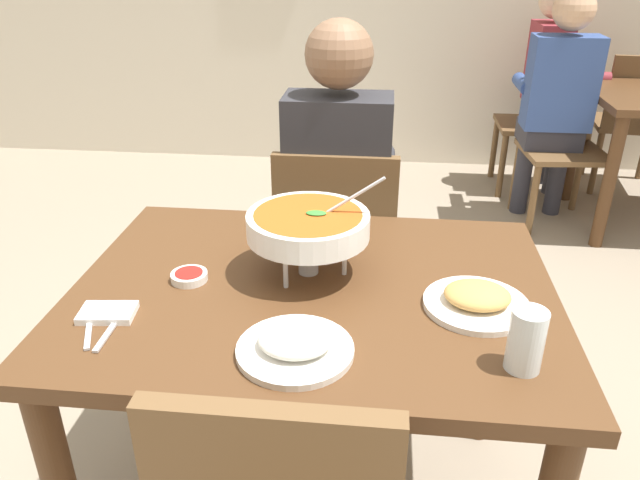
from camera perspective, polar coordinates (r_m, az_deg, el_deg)
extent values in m
cube|color=#51331C|center=(1.49, -0.62, -4.96)|extent=(1.16, 0.86, 0.04)
cylinder|color=#51331C|center=(2.11, -13.63, -7.81)|extent=(0.07, 0.07, 0.73)
cylinder|color=#51331C|center=(2.04, 15.62, -9.52)|extent=(0.07, 0.07, 0.73)
cube|color=brown|center=(2.35, 1.73, -1.36)|extent=(0.44, 0.44, 0.03)
cube|color=brown|center=(2.06, 1.37, 1.98)|extent=(0.42, 0.04, 0.45)
cylinder|color=brown|center=(2.62, 6.16, -4.01)|extent=(0.04, 0.04, 0.42)
cylinder|color=brown|center=(2.64, -2.12, -3.58)|extent=(0.04, 0.04, 0.42)
cylinder|color=brown|center=(2.30, 6.06, -8.78)|extent=(0.04, 0.04, 0.42)
cylinder|color=brown|center=(2.32, -3.45, -8.23)|extent=(0.04, 0.04, 0.42)
cylinder|color=#2D2D38|center=(2.46, 4.03, -5.59)|extent=(0.10, 0.10, 0.45)
cylinder|color=#2D2D38|center=(2.48, -0.61, -5.34)|extent=(0.10, 0.10, 0.45)
cube|color=#2D2D38|center=(2.29, 1.72, 0.06)|extent=(0.32, 0.32, 0.12)
cube|color=#2D2D33|center=(2.10, 1.65, 6.71)|extent=(0.36, 0.20, 0.50)
sphere|color=#846047|center=(2.01, 1.80, 16.99)|extent=(0.22, 0.22, 0.22)
cylinder|color=#2D2D33|center=(2.30, 6.05, 7.01)|extent=(0.08, 0.28, 0.08)
cylinder|color=#2D2D33|center=(2.32, -1.93, 7.33)|extent=(0.08, 0.28, 0.08)
cylinder|color=silver|center=(1.51, 2.30, -1.55)|extent=(0.01, 0.01, 0.10)
cylinder|color=silver|center=(1.59, -2.36, 0.00)|extent=(0.01, 0.01, 0.10)
cylinder|color=silver|center=(1.45, -3.25, -2.71)|extent=(0.01, 0.01, 0.10)
torus|color=silver|center=(1.49, -1.11, 0.32)|extent=(0.21, 0.21, 0.01)
cylinder|color=#B2B2B7|center=(1.53, -1.09, -2.44)|extent=(0.05, 0.05, 0.04)
cone|color=orange|center=(1.51, -1.10, -1.38)|extent=(0.02, 0.02, 0.04)
cylinder|color=white|center=(1.48, -1.12, 1.37)|extent=(0.30, 0.30, 0.06)
cylinder|color=#B75119|center=(1.47, -1.13, 2.26)|extent=(0.26, 0.26, 0.01)
ellipsoid|color=#388433|center=(1.46, -0.36, 2.54)|extent=(0.05, 0.03, 0.01)
cylinder|color=silver|center=(1.46, 2.46, 3.67)|extent=(0.18, 0.01, 0.13)
cylinder|color=white|center=(1.25, -2.35, -10.24)|extent=(0.24, 0.24, 0.01)
ellipsoid|color=white|center=(1.24, -2.37, -9.29)|extent=(0.15, 0.13, 0.04)
cylinder|color=white|center=(1.44, 14.40, -5.87)|extent=(0.24, 0.24, 0.01)
ellipsoid|color=tan|center=(1.42, 14.51, -5.00)|extent=(0.15, 0.13, 0.04)
cylinder|color=white|center=(1.53, -12.14, -3.37)|extent=(0.09, 0.09, 0.02)
cylinder|color=maroon|center=(1.53, -12.17, -3.07)|extent=(0.07, 0.07, 0.01)
cube|color=white|center=(1.44, -19.26, -6.45)|extent=(0.13, 0.09, 0.02)
cube|color=silver|center=(1.42, -20.79, -7.58)|extent=(0.07, 0.16, 0.01)
cube|color=silver|center=(1.39, -18.93, -7.79)|extent=(0.01, 0.17, 0.01)
cylinder|color=silver|center=(1.24, 18.73, -8.88)|extent=(0.07, 0.07, 0.13)
cylinder|color=gold|center=(1.25, 18.59, -9.63)|extent=(0.06, 0.06, 0.08)
cylinder|color=#51331C|center=(3.58, 25.40, 4.82)|extent=(0.07, 0.07, 0.73)
cylinder|color=#51331C|center=(4.19, 22.72, 8.23)|extent=(0.07, 0.07, 0.73)
cube|color=brown|center=(3.78, 21.79, 7.65)|extent=(0.47, 0.47, 0.03)
cube|color=brown|center=(3.90, 21.46, 11.95)|extent=(0.42, 0.07, 0.45)
cylinder|color=brown|center=(3.62, 19.31, 3.47)|extent=(0.04, 0.04, 0.42)
cylinder|color=brown|center=(3.75, 24.85, 3.28)|extent=(0.04, 0.04, 0.42)
cylinder|color=brown|center=(3.96, 17.81, 5.62)|extent=(0.04, 0.04, 0.42)
cylinder|color=brown|center=(4.08, 22.95, 5.39)|extent=(0.04, 0.04, 0.42)
cube|color=brown|center=(4.28, 19.23, 10.12)|extent=(0.45, 0.45, 0.03)
cube|color=brown|center=(4.27, 22.38, 12.94)|extent=(0.05, 0.42, 0.45)
cylinder|color=brown|center=(4.49, 15.98, 8.26)|extent=(0.04, 0.04, 0.42)
cylinder|color=brown|center=(4.13, 16.66, 6.63)|extent=(0.04, 0.04, 0.42)
cylinder|color=brown|center=(4.56, 20.72, 7.86)|extent=(0.04, 0.04, 0.42)
cylinder|color=brown|center=(4.21, 21.77, 6.23)|extent=(0.04, 0.04, 0.42)
cube|color=brown|center=(4.56, 26.89, 9.68)|extent=(0.49, 0.49, 0.03)
cylinder|color=brown|center=(4.76, 23.67, 8.05)|extent=(0.04, 0.04, 0.42)
cylinder|color=brown|center=(4.40, 24.40, 6.55)|extent=(0.04, 0.04, 0.42)
cylinder|color=#2D2D38|center=(3.97, 21.24, 5.39)|extent=(0.10, 0.10, 0.45)
cylinder|color=#2D2D38|center=(3.93, 18.42, 5.60)|extent=(0.10, 0.10, 0.45)
cube|color=#2D2D38|center=(3.83, 20.61, 9.26)|extent=(0.32, 0.32, 0.12)
cube|color=#334C8C|center=(3.68, 21.66, 13.49)|extent=(0.36, 0.20, 0.50)
sphere|color=tan|center=(3.63, 22.70, 19.31)|extent=(0.22, 0.22, 0.22)
cylinder|color=#334C8C|center=(3.92, 23.15, 13.18)|extent=(0.08, 0.28, 0.08)
cylinder|color=#334C8C|center=(3.84, 18.47, 13.69)|extent=(0.08, 0.28, 0.08)
cylinder|color=#2D2D38|center=(4.31, 21.09, 6.96)|extent=(0.10, 0.10, 0.45)
cylinder|color=#2D2D38|center=(4.49, 20.52, 7.81)|extent=(0.10, 0.10, 0.45)
cube|color=#2D2D38|center=(4.31, 20.89, 11.01)|extent=(0.32, 0.32, 0.12)
cube|color=maroon|center=(4.23, 20.49, 15.14)|extent=(0.20, 0.36, 0.50)
sphere|color=beige|center=(4.18, 21.35, 20.22)|extent=(0.22, 0.22, 0.22)
cylinder|color=maroon|center=(4.14, 23.62, 13.70)|extent=(0.28, 0.08, 0.08)
cylinder|color=maroon|center=(4.44, 22.51, 14.62)|extent=(0.28, 0.08, 0.08)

